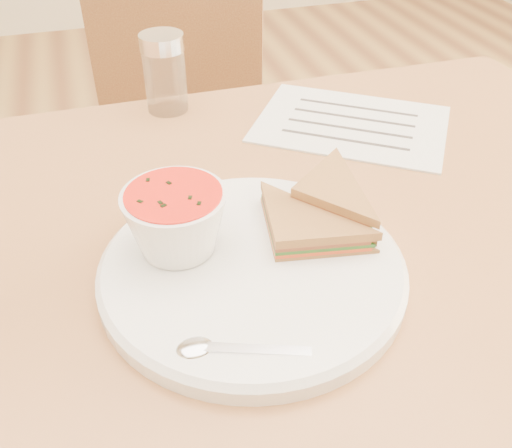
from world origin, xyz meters
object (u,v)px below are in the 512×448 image
object	(u,v)px
dining_table	(288,401)
soup_bowl	(176,224)
plate	(252,270)
chair_far	(174,211)
condiment_shaker	(165,73)

from	to	relation	value
dining_table	soup_bowl	bearing A→B (deg)	-161.86
dining_table	plate	world-z (taller)	plate
chair_far	dining_table	bearing A→B (deg)	121.06
chair_far	condiment_shaker	xyz separation A→B (m)	(-0.01, -0.20, 0.40)
dining_table	condiment_shaker	size ratio (longest dim) A/B	8.59
plate	condiment_shaker	bearing A→B (deg)	92.32
soup_bowl	condiment_shaker	bearing A→B (deg)	81.94
plate	dining_table	bearing A→B (deg)	46.86
chair_far	soup_bowl	distance (m)	0.68
dining_table	condiment_shaker	world-z (taller)	condiment_shaker
plate	chair_far	bearing A→B (deg)	90.19
chair_far	plate	world-z (taller)	chair_far
dining_table	chair_far	size ratio (longest dim) A/B	1.22
chair_far	plate	bearing A→B (deg)	111.53
plate	condiment_shaker	world-z (taller)	condiment_shaker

